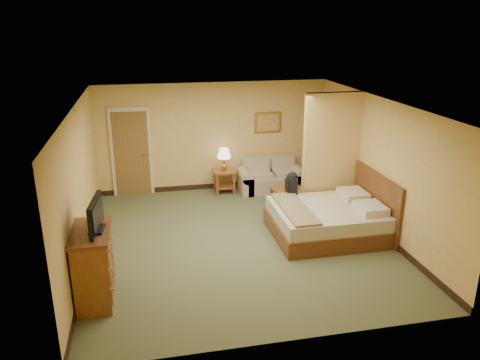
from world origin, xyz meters
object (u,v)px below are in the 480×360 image
object	(u,v)px
bed	(332,219)
coffee_table	(289,194)
dresser	(94,265)
loveseat	(271,180)

from	to	relation	value
bed	coffee_table	bearing A→B (deg)	104.81
coffee_table	bed	bearing A→B (deg)	-75.19
dresser	bed	distance (m)	4.51
bed	dresser	bearing A→B (deg)	-162.11
coffee_table	dresser	world-z (taller)	dresser
loveseat	bed	distance (m)	2.71
dresser	loveseat	bearing A→B (deg)	46.76
coffee_table	loveseat	bearing A→B (deg)	93.99
dresser	coffee_table	bearing A→B (deg)	36.53
dresser	bed	size ratio (longest dim) A/B	0.52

